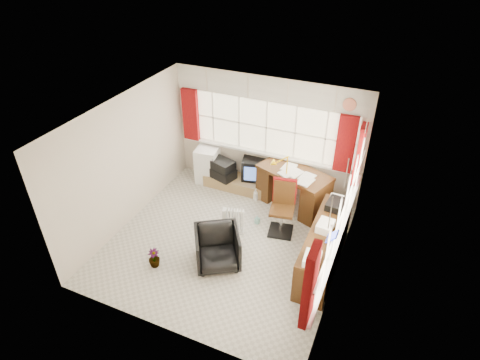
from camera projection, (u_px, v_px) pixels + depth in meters
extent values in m
plane|color=beige|center=(226.00, 243.00, 7.34)|extent=(4.00, 4.00, 0.00)
plane|color=beige|center=(267.00, 136.00, 8.18)|extent=(4.00, 0.00, 4.00)
plane|color=beige|center=(157.00, 268.00, 5.12)|extent=(4.00, 0.00, 4.00)
plane|color=beige|center=(126.00, 162.00, 7.32)|extent=(0.00, 4.00, 4.00)
plane|color=beige|center=(345.00, 217.00, 5.99)|extent=(0.00, 4.00, 4.00)
plane|color=white|center=(223.00, 118.00, 5.96)|extent=(4.00, 4.00, 0.00)
plane|color=#FFF3C9|center=(267.00, 128.00, 8.06)|extent=(3.60, 0.00, 3.60)
cube|color=white|center=(265.00, 154.00, 8.35)|extent=(3.70, 0.12, 0.05)
cube|color=white|center=(213.00, 118.00, 8.45)|extent=(0.03, 0.02, 1.10)
cube|color=white|center=(239.00, 123.00, 8.25)|extent=(0.03, 0.02, 1.10)
cube|color=white|center=(266.00, 128.00, 8.05)|extent=(0.03, 0.02, 1.10)
cube|color=white|center=(295.00, 133.00, 7.85)|extent=(0.03, 0.02, 1.10)
cube|color=white|center=(325.00, 139.00, 7.65)|extent=(0.03, 0.02, 1.10)
plane|color=#FFF3C9|center=(346.00, 206.00, 5.88)|extent=(0.00, 3.60, 3.60)
cube|color=white|center=(338.00, 235.00, 6.22)|extent=(0.12, 3.70, 0.05)
cube|color=white|center=(326.00, 260.00, 4.97)|extent=(0.02, 0.03, 1.10)
cube|color=white|center=(336.00, 230.00, 5.43)|extent=(0.02, 0.03, 1.10)
cube|color=white|center=(345.00, 206.00, 5.89)|extent=(0.02, 0.03, 1.10)
cube|color=white|center=(353.00, 185.00, 6.34)|extent=(0.02, 0.03, 1.10)
cube|color=white|center=(359.00, 167.00, 6.80)|extent=(0.02, 0.03, 1.10)
cube|color=maroon|center=(191.00, 115.00, 8.56)|extent=(0.35, 0.10, 1.15)
cube|color=maroon|center=(346.00, 144.00, 7.46)|extent=(0.35, 0.10, 1.15)
cube|color=maroon|center=(359.00, 155.00, 7.13)|extent=(0.10, 0.35, 1.15)
cube|color=maroon|center=(310.00, 286.00, 4.61)|extent=(0.10, 0.35, 1.15)
cube|color=silver|center=(268.00, 90.00, 7.60)|extent=(3.95, 0.08, 0.48)
cube|color=silver|center=(353.00, 159.00, 5.45)|extent=(0.08, 3.95, 0.48)
cube|color=#503212|center=(294.00, 173.00, 7.85)|extent=(1.60, 1.16, 0.07)
cube|color=#503212|center=(272.00, 180.00, 8.40)|extent=(0.53, 0.72, 0.76)
cube|color=#503212|center=(316.00, 202.00, 7.76)|extent=(0.53, 0.72, 0.76)
cube|color=white|center=(295.00, 171.00, 7.83)|extent=(0.34, 0.40, 0.02)
cube|color=white|center=(295.00, 171.00, 7.83)|extent=(0.34, 0.40, 0.02)
cube|color=white|center=(295.00, 171.00, 7.82)|extent=(0.34, 0.40, 0.02)
cube|color=white|center=(295.00, 171.00, 7.82)|extent=(0.34, 0.40, 0.02)
cube|color=white|center=(295.00, 170.00, 7.82)|extent=(0.34, 0.40, 0.02)
cylinder|color=yellow|center=(286.00, 175.00, 7.72)|extent=(0.11, 0.11, 0.02)
cylinder|color=yellow|center=(287.00, 166.00, 7.61)|extent=(0.03, 0.03, 0.40)
cone|color=yellow|center=(288.00, 159.00, 7.52)|extent=(0.18, 0.16, 0.16)
cube|color=black|center=(281.00, 231.00, 7.59)|extent=(0.52, 0.52, 0.04)
cylinder|color=silver|center=(281.00, 221.00, 7.46)|extent=(0.06, 0.06, 0.51)
cube|color=#503212|center=(282.00, 210.00, 7.32)|extent=(0.50, 0.49, 0.06)
cube|color=#503212|center=(285.00, 191.00, 7.34)|extent=(0.40, 0.12, 0.49)
cube|color=maroon|center=(285.00, 190.00, 7.33)|extent=(0.44, 0.14, 0.51)
imported|color=black|center=(217.00, 248.00, 6.74)|extent=(1.01, 1.02, 0.68)
cube|color=white|center=(235.00, 231.00, 7.58)|extent=(0.38, 0.24, 0.07)
cube|color=white|center=(226.00, 219.00, 7.45)|extent=(0.05, 0.11, 0.46)
cube|color=white|center=(229.00, 219.00, 7.44)|extent=(0.05, 0.11, 0.46)
cube|color=white|center=(232.00, 219.00, 7.44)|extent=(0.05, 0.11, 0.46)
cube|color=white|center=(235.00, 220.00, 7.43)|extent=(0.05, 0.11, 0.46)
cube|color=white|center=(237.00, 220.00, 7.43)|extent=(0.05, 0.11, 0.46)
cube|color=white|center=(240.00, 220.00, 7.42)|extent=(0.05, 0.11, 0.46)
cube|color=white|center=(243.00, 220.00, 7.42)|extent=(0.05, 0.11, 0.46)
cube|color=#503212|center=(324.00, 247.00, 6.71)|extent=(0.50, 2.00, 0.75)
cube|color=white|center=(312.00, 259.00, 5.88)|extent=(0.24, 0.32, 0.10)
cube|color=white|center=(325.00, 227.00, 6.49)|extent=(0.24, 0.32, 0.10)
cube|color=white|center=(336.00, 200.00, 7.10)|extent=(0.24, 0.32, 0.10)
cube|color=black|center=(336.00, 205.00, 6.96)|extent=(0.34, 0.42, 0.13)
cube|color=#A18250|center=(237.00, 183.00, 8.77)|extent=(1.40, 0.50, 0.25)
cube|color=black|center=(255.00, 168.00, 8.59)|extent=(0.61, 0.58, 0.47)
cube|color=#476DC9|center=(253.00, 174.00, 8.39)|extent=(0.39, 0.11, 0.32)
cube|color=black|center=(222.00, 173.00, 8.68)|extent=(0.66, 0.53, 0.21)
cube|color=black|center=(222.00, 165.00, 8.57)|extent=(0.61, 0.50, 0.20)
cube|color=white|center=(208.00, 165.00, 8.87)|extent=(0.53, 0.53, 0.80)
cube|color=silver|center=(213.00, 167.00, 8.57)|extent=(0.02, 0.02, 0.42)
imported|color=white|center=(256.00, 195.00, 8.38)|extent=(0.11, 0.11, 0.27)
imported|color=#92DACD|center=(257.00, 220.00, 7.77)|extent=(0.10, 0.10, 0.18)
imported|color=black|center=(154.00, 258.00, 6.78)|extent=(0.25, 0.25, 0.35)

